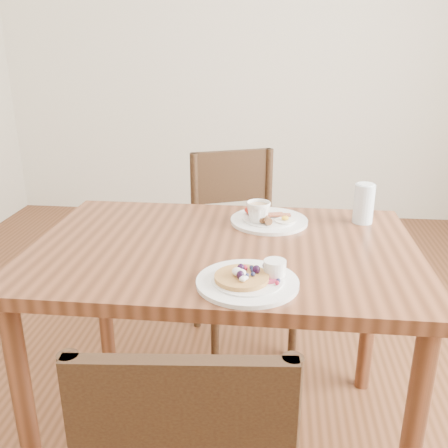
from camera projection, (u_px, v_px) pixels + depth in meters
name	position (u px, v px, depth m)	size (l,w,h in m)	color
ground	(224.00, 435.00, 1.82)	(5.00, 5.00, 0.00)	#512D17
dining_table	(224.00, 274.00, 1.59)	(1.20, 0.80, 0.75)	brown
chair_far	(240.00, 240.00, 2.28)	(0.55, 0.55, 0.88)	#392814
pancake_plate	(249.00, 279.00, 1.30)	(0.27, 0.27, 0.06)	white
breakfast_plate	(268.00, 219.00, 1.75)	(0.27, 0.27, 0.04)	white
teacup_saucer	(258.00, 215.00, 1.71)	(0.14, 0.14, 0.09)	white
water_glass	(364.00, 204.00, 1.73)	(0.07, 0.07, 0.14)	silver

